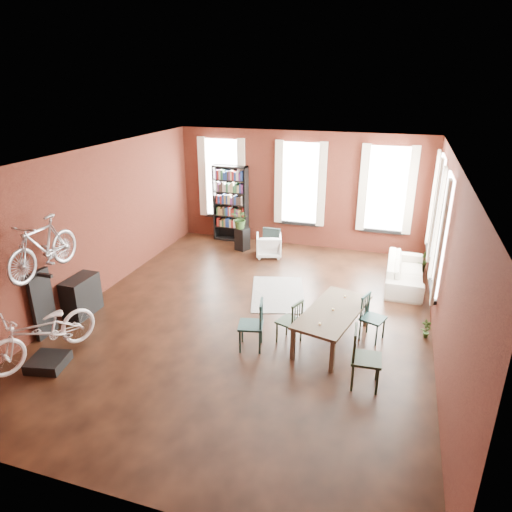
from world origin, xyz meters
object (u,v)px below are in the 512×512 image
at_px(dining_chair_a, 251,325).
at_px(dining_chair_c, 366,359).
at_px(dining_chair_b, 289,321).
at_px(bicycle_floor, 38,308).
at_px(dining_table, 332,326).
at_px(console_table, 81,296).
at_px(cream_sofa, 406,268).
at_px(plant_stand, 242,239).
at_px(dining_chair_d, 373,318).
at_px(white_armchair, 269,244).
at_px(bike_trainer, 48,362).
at_px(bookshelf, 231,204).

relative_size(dining_chair_a, dining_chair_c, 0.94).
height_order(dining_chair_b, bicycle_floor, bicycle_floor).
xyz_separation_m(dining_table, bicycle_floor, (-4.39, -2.21, 0.78)).
bearing_deg(console_table, dining_chair_c, -6.33).
xyz_separation_m(cream_sofa, bicycle_floor, (-5.62, -5.21, 0.70)).
height_order(plant_stand, bicycle_floor, bicycle_floor).
bearing_deg(dining_chair_d, dining_chair_c, -159.96).
height_order(dining_chair_c, white_armchair, dining_chair_c).
distance_m(bike_trainer, bicycle_floor, 1.02).
distance_m(bookshelf, bicycle_floor, 6.95).
xyz_separation_m(white_armchair, console_table, (-2.72, -4.24, 0.06)).
bearing_deg(cream_sofa, dining_chair_a, 144.88).
bearing_deg(dining_chair_b, cream_sofa, 169.02).
height_order(dining_chair_b, plant_stand, dining_chair_b).
relative_size(bike_trainer, console_table, 0.72).
xyz_separation_m(dining_chair_c, cream_sofa, (0.54, 4.13, -0.09)).
height_order(dining_chair_c, console_table, dining_chair_c).
relative_size(dining_chair_b, bike_trainer, 1.46).
height_order(console_table, plant_stand, console_table).
height_order(dining_table, dining_chair_a, dining_chair_a).
relative_size(bookshelf, console_table, 2.75).
bearing_deg(cream_sofa, bicycle_floor, 132.85).
bearing_deg(dining_chair_d, bike_trainer, 136.42).
height_order(dining_table, dining_chair_d, dining_chair_d).
bearing_deg(console_table, plant_stand, 67.41).
bearing_deg(dining_chair_d, cream_sofa, 8.58).
bearing_deg(bicycle_floor, bike_trainer, -72.09).
distance_m(dining_chair_d, bookshelf, 6.26).
distance_m(dining_chair_c, dining_chair_d, 1.44).
height_order(dining_chair_a, cream_sofa, dining_chair_a).
bearing_deg(dining_table, dining_chair_a, -140.98).
height_order(dining_chair_a, bicycle_floor, bicycle_floor).
bearing_deg(dining_chair_b, bike_trainer, -41.19).
bearing_deg(dining_chair_d, bookshelf, 65.01).
bearing_deg(dining_chair_d, dining_chair_b, 131.02).
distance_m(dining_chair_a, white_armchair, 4.49).
height_order(dining_chair_c, bicycle_floor, bicycle_floor).
distance_m(dining_chair_a, bicycle_floor, 3.49).
bearing_deg(plant_stand, bookshelf, 130.26).
distance_m(dining_chair_c, console_table, 5.73).
relative_size(dining_chair_b, bookshelf, 0.38).
height_order(console_table, bicycle_floor, bicycle_floor).
relative_size(dining_table, bookshelf, 0.85).
xyz_separation_m(dining_chair_d, plant_stand, (-3.82, 3.69, -0.11)).
height_order(bookshelf, plant_stand, bookshelf).
bearing_deg(bike_trainer, white_armchair, 70.52).
xyz_separation_m(white_armchair, bike_trainer, (-2.11, -5.97, -0.25)).
xyz_separation_m(cream_sofa, bike_trainer, (-5.62, -5.23, -0.32)).
height_order(dining_chair_a, dining_chair_c, dining_chair_c).
distance_m(cream_sofa, bicycle_floor, 7.70).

